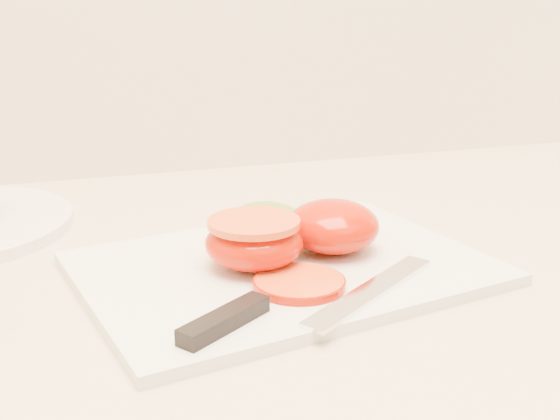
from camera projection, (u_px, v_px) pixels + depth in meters
name	position (u px, v px, depth m)	size (l,w,h in m)	color
cutting_board	(284.00, 268.00, 0.61)	(0.34, 0.24, 0.01)	white
tomato_half_dome	(333.00, 226.00, 0.63)	(0.08, 0.08, 0.05)	#B21400
tomato_half_cut	(254.00, 241.00, 0.59)	(0.08, 0.08, 0.04)	#B21400
tomato_slice_0	(299.00, 283.00, 0.56)	(0.07, 0.07, 0.01)	#FB5F2A
lettuce_leaf_0	(271.00, 222.00, 0.68)	(0.10, 0.07, 0.02)	olive
knife	(286.00, 308.00, 0.51)	(0.24, 0.11, 0.01)	silver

